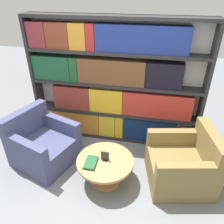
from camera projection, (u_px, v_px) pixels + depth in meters
name	position (u px, v px, depth m)	size (l,w,h in m)	color
ground_plane	(97.00, 191.00, 3.04)	(14.00, 14.00, 0.00)	slate
bookshelf	(112.00, 85.00, 3.64)	(2.87, 0.30, 2.11)	silver
armchair_left	(43.00, 145.00, 3.43)	(1.06, 1.05, 0.83)	#42476B
armchair_right	(182.00, 165.00, 3.06)	(0.99, 0.97, 0.83)	olive
coffee_table	(105.00, 166.00, 3.06)	(0.79, 0.79, 0.39)	#AD7F4C
table_sign	(105.00, 157.00, 2.98)	(0.11, 0.06, 0.15)	black
stray_book	(91.00, 163.00, 2.94)	(0.16, 0.26, 0.03)	#1E512D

